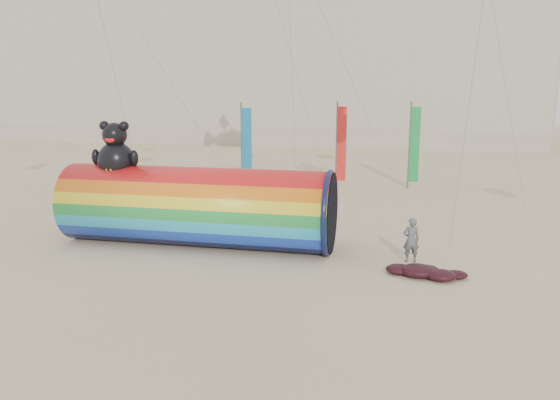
% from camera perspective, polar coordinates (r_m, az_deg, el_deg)
% --- Properties ---
extents(ground, '(160.00, 160.00, 0.00)m').
position_cam_1_polar(ground, '(17.48, -2.69, -8.65)').
color(ground, '#CCB58C').
rests_on(ground, ground).
extents(hotel_building, '(60.40, 15.40, 20.60)m').
position_cam_1_polar(hotel_building, '(64.00, -2.45, 15.59)').
color(hotel_building, '#B7AD99').
rests_on(hotel_building, ground).
extents(windsock_assembly, '(10.53, 3.21, 4.85)m').
position_cam_1_polar(windsock_assembly, '(21.35, -8.69, -0.47)').
color(windsock_assembly, red).
rests_on(windsock_assembly, ground).
extents(kite_handler, '(0.66, 0.52, 1.61)m').
position_cam_1_polar(kite_handler, '(19.76, 13.54, -4.08)').
color(kite_handler, '#54575B').
rests_on(kite_handler, ground).
extents(fabric_bundle, '(2.62, 1.35, 0.41)m').
position_cam_1_polar(fabric_bundle, '(18.55, 14.87, -7.25)').
color(fabric_bundle, '#3B0A14').
rests_on(fabric_bundle, ground).
extents(festival_banners, '(10.10, 3.63, 5.20)m').
position_cam_1_polar(festival_banners, '(32.72, 5.71, 5.68)').
color(festival_banners, '#59595E').
rests_on(festival_banners, ground).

